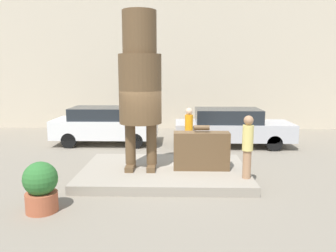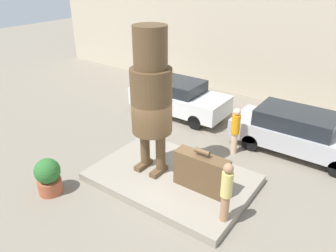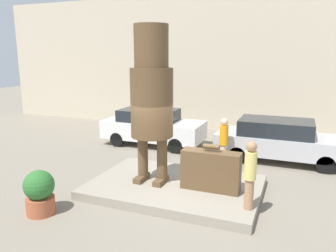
# 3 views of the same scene
# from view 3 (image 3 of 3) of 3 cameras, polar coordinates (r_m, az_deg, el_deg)

# --- Properties ---
(ground_plane) EXTENTS (60.00, 60.00, 0.00)m
(ground_plane) POSITION_cam_3_polar(r_m,az_deg,el_deg) (9.64, 1.23, -11.24)
(ground_plane) COLOR gray
(pedestal) EXTENTS (4.77, 3.25, 0.25)m
(pedestal) POSITION_cam_3_polar(r_m,az_deg,el_deg) (9.59, 1.23, -10.56)
(pedestal) COLOR gray
(pedestal) RESTS_ON ground_plane
(building_backdrop) EXTENTS (28.00, 0.60, 6.89)m
(building_backdrop) POSITION_cam_3_polar(r_m,az_deg,el_deg) (17.07, 11.57, 10.68)
(building_backdrop) COLOR beige
(building_backdrop) RESTS_ON ground_plane
(statue_figure) EXTENTS (1.19, 1.19, 4.40)m
(statue_figure) POSITION_cam_3_polar(r_m,az_deg,el_deg) (9.09, -2.86, 5.80)
(statue_figure) COLOR brown
(statue_figure) RESTS_ON pedestal
(giant_suitcase) EXTENTS (1.58, 0.47, 1.28)m
(giant_suitcase) POSITION_cam_3_polar(r_m,az_deg,el_deg) (8.99, 7.45, -7.67)
(giant_suitcase) COLOR brown
(giant_suitcase) RESTS_ON pedestal
(tourist) EXTENTS (0.28, 0.28, 1.67)m
(tourist) POSITION_cam_3_polar(r_m,az_deg,el_deg) (7.94, 14.12, -7.87)
(tourist) COLOR #A87A56
(tourist) RESTS_ON pedestal
(parked_car_white) EXTENTS (4.31, 1.83, 1.56)m
(parked_car_white) POSITION_cam_3_polar(r_m,az_deg,el_deg) (14.19, -2.72, -0.05)
(parked_car_white) COLOR silver
(parked_car_white) RESTS_ON ground_plane
(parked_car_silver) EXTENTS (4.70, 1.81, 1.54)m
(parked_car_silver) POSITION_cam_3_polar(r_m,az_deg,el_deg) (12.68, 18.92, -2.28)
(parked_car_silver) COLOR #B7B7BC
(parked_car_silver) RESTS_ON ground_plane
(planter_pot) EXTENTS (0.74, 0.74, 1.11)m
(planter_pot) POSITION_cam_3_polar(r_m,az_deg,el_deg) (8.74, -21.47, -10.64)
(planter_pot) COLOR #AD5638
(planter_pot) RESTS_ON ground_plane
(worker_hivis) EXTENTS (0.29, 0.29, 1.72)m
(worker_hivis) POSITION_cam_3_polar(r_m,az_deg,el_deg) (11.57, 9.68, -2.43)
(worker_hivis) COLOR beige
(worker_hivis) RESTS_ON ground_plane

